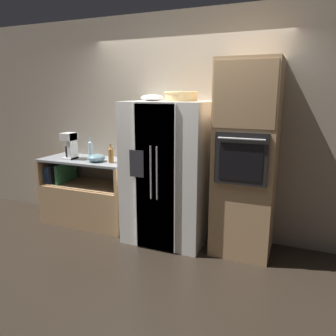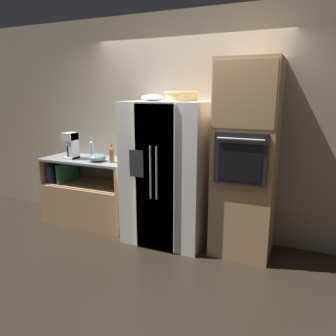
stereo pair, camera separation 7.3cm
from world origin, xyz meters
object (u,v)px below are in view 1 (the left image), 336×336
(wall_oven, at_px, (246,160))
(fruit_bowl, at_px, (152,98))
(bottle_short, at_px, (111,154))
(mug, at_px, (71,153))
(bottle_tall, at_px, (90,149))
(mixing_bowl, at_px, (96,158))
(wicker_basket, at_px, (181,96))
(coffee_maker, at_px, (70,145))
(refrigerator, at_px, (167,173))

(wall_oven, bearing_deg, fruit_bowl, -176.66)
(bottle_short, xyz_separation_m, mug, (-0.79, 0.16, -0.06))
(bottle_tall, bearing_deg, wall_oven, -3.63)
(bottle_short, relative_size, mixing_bowl, 1.06)
(wicker_basket, bearing_deg, coffee_maker, -178.39)
(bottle_short, height_order, mixing_bowl, bottle_short)
(fruit_bowl, relative_size, bottle_short, 1.10)
(refrigerator, distance_m, wall_oven, 0.96)
(mug, bearing_deg, refrigerator, -5.52)
(wall_oven, relative_size, bottle_short, 8.78)
(bottle_tall, xyz_separation_m, mixing_bowl, (0.24, -0.22, -0.07))
(coffee_maker, bearing_deg, bottle_short, -0.57)
(bottle_tall, xyz_separation_m, mug, (-0.32, -0.04, -0.08))
(refrigerator, xyz_separation_m, wicker_basket, (0.16, 0.04, 0.93))
(bottle_tall, bearing_deg, bottle_short, -23.50)
(wicker_basket, distance_m, fruit_bowl, 0.35)
(wall_oven, height_order, mug, wall_oven)
(mug, bearing_deg, fruit_bowl, -6.74)
(wicker_basket, bearing_deg, bottle_short, -176.89)
(wall_oven, bearing_deg, refrigerator, -176.75)
(mixing_bowl, height_order, coffee_maker, coffee_maker)
(fruit_bowl, bearing_deg, bottle_tall, 169.22)
(wicker_basket, height_order, bottle_tall, wicker_basket)
(wicker_basket, distance_m, mixing_bowl, 1.42)
(bottle_tall, bearing_deg, coffee_maker, -133.93)
(bottle_short, bearing_deg, fruit_bowl, -0.21)
(bottle_short, relative_size, coffee_maker, 0.69)
(refrigerator, distance_m, coffee_maker, 1.47)
(mug, relative_size, mixing_bowl, 0.48)
(wicker_basket, height_order, mug, wicker_basket)
(wall_oven, relative_size, coffee_maker, 6.05)
(bottle_short, bearing_deg, wicker_basket, 3.11)
(wicker_basket, relative_size, fruit_bowl, 1.44)
(refrigerator, bearing_deg, bottle_tall, 171.32)
(wicker_basket, bearing_deg, mixing_bowl, -176.69)
(bottle_short, bearing_deg, mug, 168.33)
(refrigerator, xyz_separation_m, mug, (-1.58, 0.15, 0.11))
(wicker_basket, bearing_deg, mug, 176.34)
(refrigerator, bearing_deg, coffee_maker, -179.86)
(wicker_basket, height_order, mixing_bowl, wicker_basket)
(wall_oven, height_order, fruit_bowl, wall_oven)
(bottle_short, bearing_deg, bottle_tall, 156.50)
(fruit_bowl, xyz_separation_m, mixing_bowl, (-0.83, -0.01, -0.79))
(bottle_short, bearing_deg, coffee_maker, 179.43)
(fruit_bowl, xyz_separation_m, bottle_short, (-0.61, 0.00, -0.73))
(fruit_bowl, bearing_deg, bottle_short, 179.79)
(mixing_bowl, distance_m, coffee_maker, 0.46)
(wall_oven, relative_size, wicker_basket, 5.56)
(refrigerator, relative_size, bottle_short, 6.97)
(fruit_bowl, relative_size, coffee_maker, 0.76)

